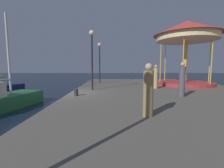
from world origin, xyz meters
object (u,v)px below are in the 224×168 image
object	(u,v)px
lamp_post_mid_promenade	(92,50)
person_far_corner	(148,92)
lamp_post_far_end	(100,56)
carousel	(186,37)
bollard_south	(92,81)
person_mid_promenade	(156,77)
bollard_center	(76,92)
person_near_carousel	(182,81)

from	to	relation	value
lamp_post_mid_promenade	person_far_corner	bearing A→B (deg)	-67.51
person_far_corner	lamp_post_far_end	bearing A→B (deg)	102.01
carousel	bollard_south	distance (m)	10.21
lamp_post_mid_promenade	person_mid_promenade	distance (m)	5.35
lamp_post_mid_promenade	lamp_post_far_end	world-z (taller)	lamp_post_mid_promenade
carousel	lamp_post_mid_promenade	distance (m)	9.07
lamp_post_mid_promenade	bollard_center	xyz separation A→B (m)	(-0.69, -2.32, -2.72)
bollard_center	person_near_carousel	xyz separation A→B (m)	(6.03, -0.37, 0.72)
bollard_south	person_far_corner	size ratio (longest dim) A/B	0.22
lamp_post_far_end	bollard_south	distance (m)	2.85
lamp_post_far_end	person_mid_promenade	distance (m)	6.48
lamp_post_mid_promenade	bollard_center	size ratio (longest dim) A/B	10.68
carousel	person_near_carousel	bearing A→B (deg)	-117.09
lamp_post_far_end	carousel	bearing A→B (deg)	-11.29
carousel	person_mid_promenade	distance (m)	5.55
carousel	bollard_center	distance (m)	11.41
bollard_center	lamp_post_mid_promenade	bearing A→B (deg)	73.45
lamp_post_far_end	bollard_center	xyz separation A→B (m)	(-0.91, -7.14, -2.65)
lamp_post_far_end	person_far_corner	distance (m)	11.42
person_near_carousel	person_mid_promenade	distance (m)	3.49
person_near_carousel	lamp_post_far_end	bearing A→B (deg)	124.26
person_far_corner	person_mid_promenade	xyz separation A→B (m)	(2.32, 6.95, 0.04)
lamp_post_mid_promenade	person_near_carousel	size ratio (longest dim) A/B	2.20
bollard_south	person_near_carousel	xyz separation A→B (m)	(6.01, -8.07, 0.72)
lamp_post_mid_promenade	person_mid_promenade	world-z (taller)	lamp_post_mid_promenade
lamp_post_mid_promenade	person_near_carousel	xyz separation A→B (m)	(5.33, -2.69, -2.01)
carousel	person_near_carousel	xyz separation A→B (m)	(-3.01, -5.89, -3.54)
person_near_carousel	lamp_post_mid_promenade	bearing A→B (deg)	153.22
carousel	lamp_post_far_end	bearing A→B (deg)	168.71
lamp_post_mid_promenade	carousel	bearing A→B (deg)	20.93
carousel	lamp_post_mid_promenade	world-z (taller)	carousel
person_far_corner	carousel	bearing A→B (deg)	58.33
carousel	person_far_corner	distance (m)	11.60
lamp_post_far_end	person_mid_promenade	world-z (taller)	lamp_post_far_end
person_far_corner	bollard_south	bearing A→B (deg)	105.62
person_near_carousel	person_far_corner	bearing A→B (deg)	-128.47
lamp_post_far_end	person_near_carousel	xyz separation A→B (m)	(5.11, -7.51, -1.94)
lamp_post_far_end	person_near_carousel	bearing A→B (deg)	-55.74
carousel	bollard_center	size ratio (longest dim) A/B	14.85
carousel	lamp_post_far_end	size ratio (longest dim) A/B	1.43
lamp_post_mid_promenade	bollard_center	world-z (taller)	lamp_post_mid_promenade
lamp_post_mid_promenade	bollard_center	bearing A→B (deg)	-106.55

